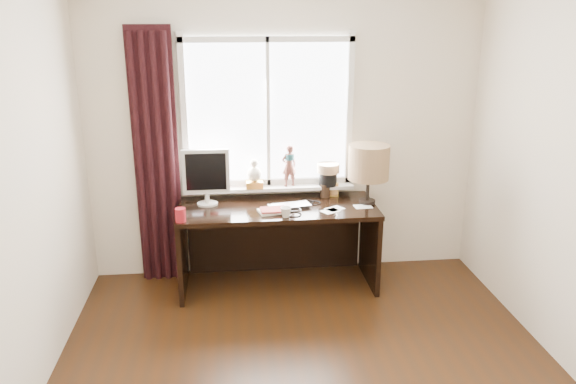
{
  "coord_description": "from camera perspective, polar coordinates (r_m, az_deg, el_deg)",
  "views": [
    {
      "loc": [
        -0.49,
        -2.9,
        2.35
      ],
      "look_at": [
        -0.05,
        1.25,
        1.0
      ],
      "focal_mm": 35.0,
      "sensor_mm": 36.0,
      "label": 1
    }
  ],
  "objects": [
    {
      "name": "laptop",
      "position": [
        4.79,
        0.18,
        -1.43
      ],
      "size": [
        0.4,
        0.3,
        0.03
      ],
      "primitive_type": "imported",
      "rotation": [
        0.0,
        0.0,
        0.2
      ],
      "color": "silver",
      "rests_on": "desk"
    },
    {
      "name": "wall_back",
      "position": [
        5.04,
        -0.34,
        5.88
      ],
      "size": [
        3.5,
        0.0,
        2.6
      ],
      "primitive_type": "cube",
      "rotation": [
        1.57,
        0.0,
        0.0
      ],
      "color": "beige",
      "rests_on": "ground"
    },
    {
      "name": "loose_papers",
      "position": [
        4.78,
        5.59,
        -1.7
      ],
      "size": [
        0.47,
        0.23,
        0.0
      ],
      "color": "white",
      "rests_on": "desk"
    },
    {
      "name": "monitor",
      "position": [
        4.83,
        -8.32,
        1.85
      ],
      "size": [
        0.4,
        0.18,
        0.49
      ],
      "color": "beige",
      "rests_on": "desk"
    },
    {
      "name": "curtain",
      "position": [
        5.01,
        -13.25,
        3.15
      ],
      "size": [
        0.38,
        0.09,
        2.25
      ],
      "color": "black",
      "rests_on": "floor"
    },
    {
      "name": "brush_holder",
      "position": [
        5.06,
        3.8,
        0.17
      ],
      "size": [
        0.09,
        0.09,
        0.25
      ],
      "color": "black",
      "rests_on": "desk"
    },
    {
      "name": "desk",
      "position": [
        5.0,
        -1.15,
        -3.74
      ],
      "size": [
        1.7,
        0.7,
        0.75
      ],
      "color": "black",
      "rests_on": "floor"
    },
    {
      "name": "table_lamp",
      "position": [
        4.85,
        8.22,
        2.94
      ],
      "size": [
        0.35,
        0.35,
        0.52
      ],
      "color": "black",
      "rests_on": "desk"
    },
    {
      "name": "red_cup",
      "position": [
        4.54,
        -10.87,
        -2.31
      ],
      "size": [
        0.08,
        0.08,
        0.11
      ],
      "primitive_type": "cylinder",
      "color": "maroon",
      "rests_on": "desk"
    },
    {
      "name": "icon_frame",
      "position": [
        5.07,
        4.59,
        0.24
      ],
      "size": [
        0.1,
        0.04,
        0.13
      ],
      "color": "gold",
      "rests_on": "desk"
    },
    {
      "name": "mug",
      "position": [
        4.56,
        -0.22,
        -2.03
      ],
      "size": [
        0.12,
        0.12,
        0.09
      ],
      "primitive_type": "imported",
      "rotation": [
        0.0,
        0.0,
        0.7
      ],
      "color": "white",
      "rests_on": "desk"
    },
    {
      "name": "window",
      "position": [
        4.97,
        -1.84,
        5.79
      ],
      "size": [
        1.52,
        0.23,
        1.4
      ],
      "color": "white",
      "rests_on": "ground"
    },
    {
      "name": "desk_cables",
      "position": [
        4.79,
        1.66,
        -1.57
      ],
      "size": [
        0.35,
        0.45,
        0.01
      ],
      "color": "black",
      "rests_on": "desk"
    },
    {
      "name": "notebook_stack",
      "position": [
        4.68,
        -1.59,
        -1.9
      ],
      "size": [
        0.25,
        0.21,
        0.03
      ],
      "color": "beige",
      "rests_on": "desk"
    }
  ]
}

